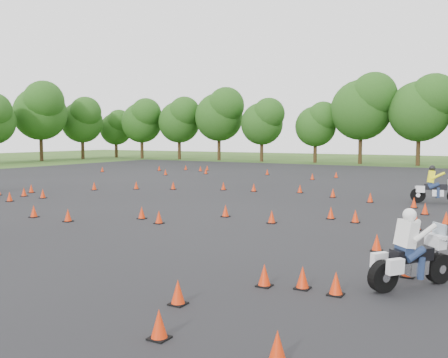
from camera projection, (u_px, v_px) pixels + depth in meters
The scene contains 6 objects.
ground at pixel (172, 218), 19.24m from camera, with size 140.00×140.00×0.00m, color #2D5119.
asphalt_pad at pixel (244, 200), 24.42m from camera, with size 62.00×62.00×0.00m, color black.
treeline at pixel (407, 120), 47.86m from camera, with size 87.30×32.69×10.69m.
traffic_cones at pixel (238, 196), 24.06m from camera, with size 36.62×32.91×0.45m.
rider_yellow at pixel (437, 184), 23.21m from camera, with size 2.30×0.70×1.77m, color #FFF516, non-canonical shape.
rider_white at pixel (412, 248), 10.30m from camera, with size 2.18×0.67×1.68m, color white, non-canonical shape.
Camera 1 is at (11.22, -15.51, 3.15)m, focal length 40.00 mm.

